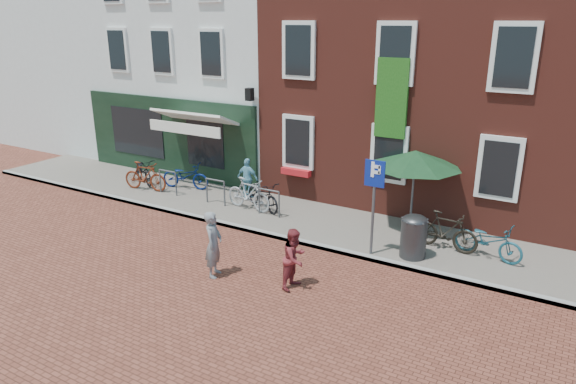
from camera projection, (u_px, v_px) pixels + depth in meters
The scene contains 18 objects.
ground at pixel (232, 229), 14.78m from camera, with size 80.00×80.00×0.00m, color brown.
sidewalk at pixel (289, 217), 15.52m from camera, with size 24.00×3.00×0.10m, color slate.
building_stucco at pixel (231, 49), 21.48m from camera, with size 8.00×8.00×9.00m, color silver.
building_brick_mid at pixel (393, 40), 17.96m from camera, with size 6.00×8.00×10.00m, color maroon.
filler_left at pixel (106, 45), 25.07m from camera, with size 7.00×8.00×9.00m, color silver.
litter_bin at pixel (414, 234), 12.63m from camera, with size 0.64×0.64×1.17m.
parking_sign at pixel (374, 191), 12.45m from camera, with size 0.50×0.08×2.43m.
parasol at pixel (415, 156), 13.92m from camera, with size 2.52×2.52×2.34m.
woman at pixel (214, 244), 11.85m from camera, with size 0.58×0.38×1.58m, color slate.
boy at pixel (295, 258), 11.36m from camera, with size 0.67×0.53×1.39m, color maroon.
cafe_person at pixel (248, 178), 16.88m from camera, with size 0.77×0.32×1.32m, color #75B9CF.
bicycle_0 at pixel (144, 170), 18.49m from camera, with size 0.60×1.71×0.90m, color black.
bicycle_1 at pixel (145, 176), 17.64m from camera, with size 0.47×1.66×1.00m, color #5E200F.
bicycle_2 at pixel (185, 176), 17.85m from camera, with size 0.60×1.71×0.90m, color #061851.
bicycle_3 at pixel (248, 194), 15.84m from camera, with size 0.47×1.66×1.00m, color #98979A.
bicycle_4 at pixel (263, 195), 15.90m from camera, with size 0.60×1.71×0.90m, color black.
bicycle_5 at pixel (446, 231), 13.08m from camera, with size 0.47×1.66×1.00m, color black.
bicycle_6 at pixel (488, 240), 12.64m from camera, with size 0.60×1.71×0.90m, color #194C5C.
Camera 1 is at (8.30, -11.00, 5.69)m, focal length 32.26 mm.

